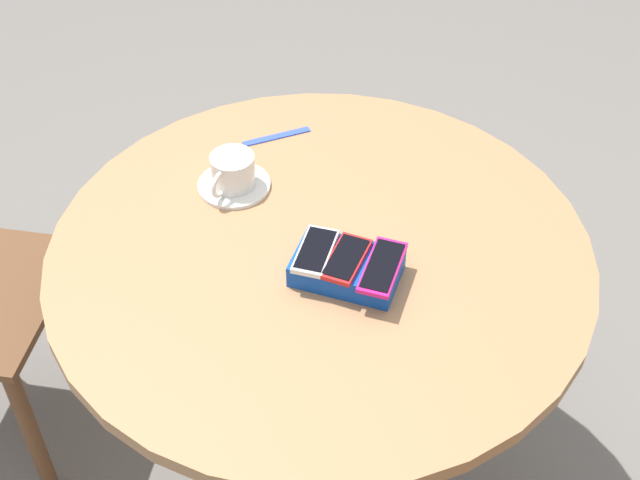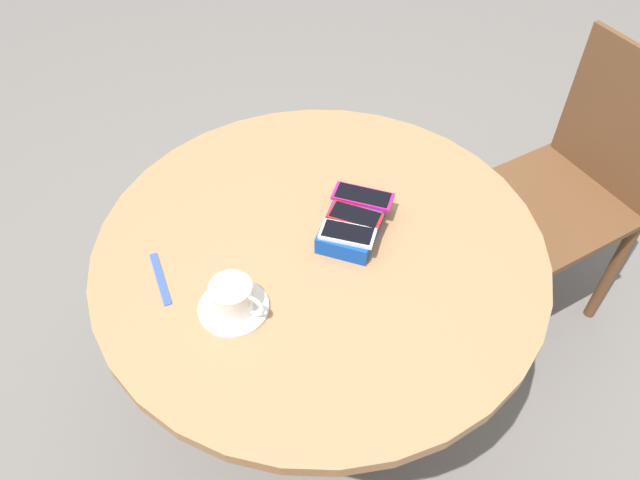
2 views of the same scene
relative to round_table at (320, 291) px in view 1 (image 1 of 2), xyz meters
name	(u,v)px [view 1 (image 1 of 2)]	position (x,y,z in m)	size (l,w,h in m)	color
ground_plane	(320,463)	(0.00, 0.00, -0.60)	(8.00, 8.00, 0.00)	slate
round_table	(320,291)	(0.00, 0.00, 0.00)	(1.01, 1.01, 0.71)	#2D2D2D
phone_box	(347,268)	(-0.06, 0.07, 0.14)	(0.20, 0.15, 0.04)	#0F42AD
phone_magenta	(383,267)	(-0.12, 0.08, 0.16)	(0.08, 0.14, 0.01)	#D11975
phone_red	(346,259)	(-0.06, 0.07, 0.16)	(0.08, 0.13, 0.01)	red
phone_white	(313,251)	(0.00, 0.06, 0.16)	(0.07, 0.12, 0.01)	silver
saucer	(234,185)	(0.19, -0.15, 0.12)	(0.14, 0.14, 0.01)	silver
coffee_cup	(232,171)	(0.19, -0.15, 0.16)	(0.09, 0.12, 0.07)	silver
lanyard_strap	(277,137)	(0.14, -0.32, 0.12)	(0.15, 0.02, 0.00)	blue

